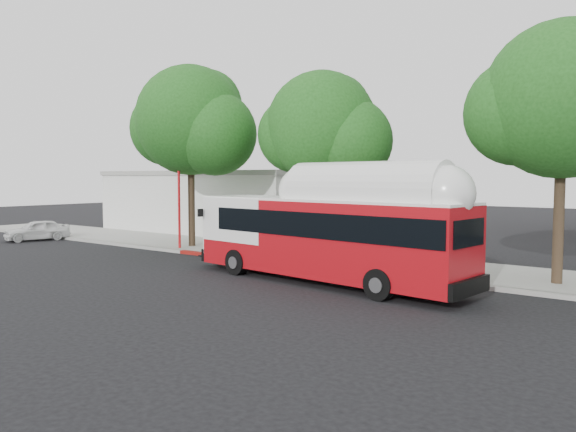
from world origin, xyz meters
name	(u,v)px	position (x,y,z in m)	size (l,w,h in m)	color
ground	(252,283)	(0.00, 0.00, 0.00)	(120.00, 120.00, 0.00)	black
sidewalk	(345,260)	(0.00, 6.50, 0.07)	(60.00, 5.00, 0.15)	gray
curb_strip	(313,267)	(0.00, 3.90, 0.07)	(60.00, 0.30, 0.15)	gray
red_curb_segment	(258,261)	(-3.00, 3.90, 0.08)	(10.00, 0.32, 0.16)	maroon
street_tree_left	(198,124)	(-8.53, 5.56, 6.60)	(6.67, 5.80, 9.74)	#2D2116
street_tree_mid	(330,131)	(-0.59, 6.06, 5.91)	(5.75, 5.00, 8.62)	#2D2116
low_commercial_bldg	(231,201)	(-14.00, 14.00, 2.15)	(16.20, 10.20, 4.25)	silver
transit_bus	(326,238)	(2.15, 1.59, 1.64)	(12.03, 3.62, 3.51)	#A30B12
parked_car	(37,230)	(-19.33, 2.52, 0.63)	(3.69, 1.49, 1.26)	silver
signal_pole	(179,204)	(-8.84, 4.48, 2.42)	(0.13, 0.45, 4.72)	red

